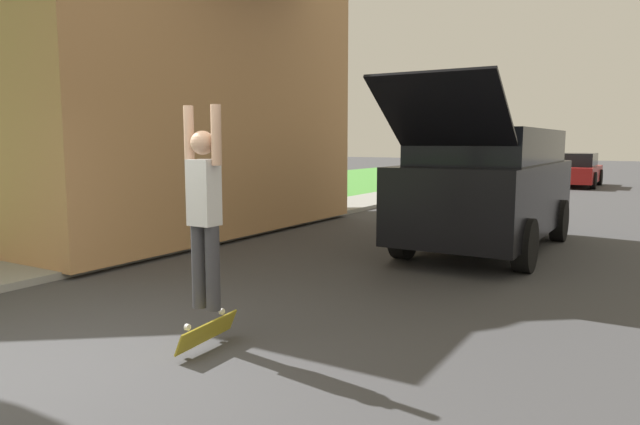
% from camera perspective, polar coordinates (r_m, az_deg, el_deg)
% --- Properties ---
extents(ground_plane, '(120.00, 120.00, 0.00)m').
position_cam_1_polar(ground_plane, '(5.33, -24.82, -13.89)').
color(ground_plane, '#3D3D3F').
extents(lawn, '(10.00, 80.00, 0.08)m').
position_cam_1_polar(lawn, '(15.10, -23.03, -0.37)').
color(lawn, '#478E38').
rests_on(lawn, ground_plane).
extents(sidewalk, '(1.80, 80.00, 0.10)m').
position_cam_1_polar(sidewalk, '(11.84, -10.44, -1.78)').
color(sidewalk, gray).
rests_on(sidewalk, ground_plane).
extents(house, '(10.89, 8.53, 7.57)m').
position_cam_1_polar(house, '(14.66, -23.49, 14.98)').
color(house, tan).
rests_on(house, lawn).
extents(suv_parked, '(2.10, 5.56, 2.71)m').
position_cam_1_polar(suv_parked, '(10.21, 16.59, 2.67)').
color(suv_parked, black).
rests_on(suv_parked, ground_plane).
extents(car_down_street, '(1.91, 4.04, 1.39)m').
position_cam_1_polar(car_down_street, '(26.12, 24.10, 3.87)').
color(car_down_street, maroon).
rests_on(car_down_street, ground_plane).
extents(skateboarder, '(0.41, 0.21, 1.84)m').
position_cam_1_polar(skateboarder, '(5.21, -11.51, 0.61)').
color(skateboarder, '#38383D').
rests_on(skateboarder, ground_plane).
extents(skateboard, '(0.20, 0.76, 0.26)m').
position_cam_1_polar(skateboard, '(5.28, -11.28, -11.56)').
color(skateboard, '#A89323').
rests_on(skateboard, ground_plane).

